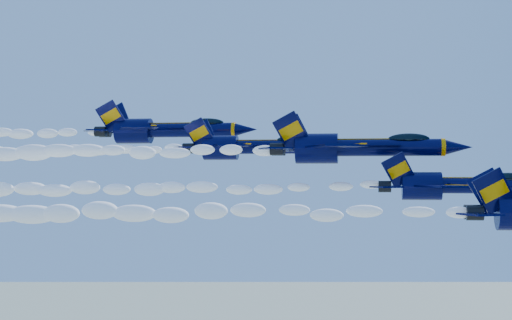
# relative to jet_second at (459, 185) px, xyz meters

# --- Properties ---
(smoke_trail_jet_lead) EXTENTS (46.76, 1.88, 1.69)m
(smoke_trail_jet_lead) POSITION_rel_jet_second_xyz_m (-24.25, -11.16, -2.03)
(smoke_trail_jet_lead) COLOR white
(jet_second) EXTENTS (15.86, 13.01, 5.90)m
(jet_second) POSITION_rel_jet_second_xyz_m (0.00, 0.00, 0.00)
(jet_second) COLOR black
(smoke_trail_jet_second) EXTENTS (46.76, 1.77, 1.59)m
(smoke_trail_jet_second) POSITION_rel_jet_second_xyz_m (-30.16, 0.00, -0.39)
(smoke_trail_jet_second) COLOR white
(jet_third) EXTENTS (18.46, 15.14, 6.86)m
(jet_third) POSITION_rel_jet_second_xyz_m (-8.82, 3.20, 3.46)
(jet_third) COLOR black
(smoke_trail_jet_third) EXTENTS (46.76, 2.06, 1.85)m
(smoke_trail_jet_third) POSITION_rel_jet_second_xyz_m (-40.09, 3.20, 3.04)
(smoke_trail_jet_third) COLOR white
(jet_fourth) EXTENTS (16.67, 13.68, 6.20)m
(jet_fourth) POSITION_rel_jet_second_xyz_m (-19.67, 9.59, 3.82)
(jet_fourth) COLOR black
(jet_fifth) EXTENTS (19.24, 15.79, 7.15)m
(jet_fifth) POSITION_rel_jet_second_xyz_m (-31.19, 17.21, 6.16)
(jet_fifth) COLOR black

